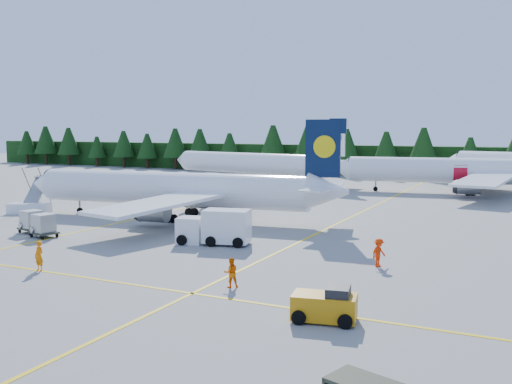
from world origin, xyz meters
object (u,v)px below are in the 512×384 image
at_px(baggage_tug, 326,305).
at_px(airliner_navy, 165,189).
at_px(airliner_red, 455,171).
at_px(airstairs, 31,205).
at_px(service_truck, 214,227).

bearing_deg(baggage_tug, airliner_navy, 126.92).
xyz_separation_m(airliner_red, airstairs, (-40.58, -41.16, -2.42)).
bearing_deg(baggage_tug, airstairs, 143.41).
bearing_deg(service_truck, baggage_tug, -57.27).
xyz_separation_m(airliner_navy, baggage_tug, (25.92, -23.35, -2.28)).
bearing_deg(airliner_navy, baggage_tug, -48.59).
bearing_deg(airliner_red, service_truck, -114.70).
bearing_deg(airliner_red, airliner_navy, -132.14).
relative_size(service_truck, baggage_tug, 1.86).
xyz_separation_m(airstairs, service_truck, (27.46, -6.12, 0.57)).
distance_m(airliner_navy, airstairs, 16.53).
relative_size(airliner_navy, airliner_red, 0.95).
bearing_deg(service_truck, airliner_red, 61.05).
xyz_separation_m(airstairs, baggage_tug, (41.96, -20.04, -0.03)).
distance_m(airliner_navy, airliner_red, 45.11).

